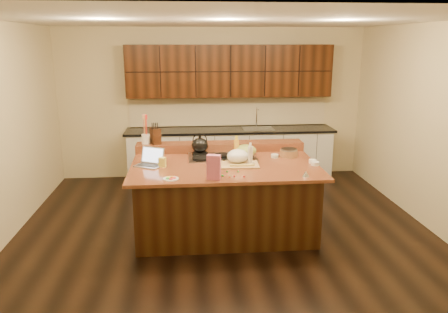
{
  "coord_description": "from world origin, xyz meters",
  "views": [
    {
      "loc": [
        -0.49,
        -5.43,
        2.46
      ],
      "look_at": [
        0.0,
        0.05,
        1.0
      ],
      "focal_mm": 35.0,
      "sensor_mm": 36.0,
      "label": 1
    }
  ],
  "objects": [
    {
      "name": "laptop",
      "position": [
        -0.95,
        -0.01,
        0.98
      ],
      "size": [
        0.41,
        0.38,
        0.23
      ],
      "rotation": [
        0.0,
        0.0,
        -0.49
      ],
      "color": "#B7B7BC",
      "rests_on": "island"
    },
    {
      "name": "gumdrop_11",
      "position": [
        -0.07,
        -0.57,
        0.93
      ],
      "size": [
        0.02,
        0.02,
        0.02
      ],
      "primitive_type": "ellipsoid",
      "color": "#198C26",
      "rests_on": "island"
    },
    {
      "name": "ramekin_b",
      "position": [
        0.71,
        0.24,
        0.94
      ],
      "size": [
        0.1,
        0.1,
        0.04
      ],
      "primitive_type": "cylinder",
      "rotation": [
        0.0,
        0.0,
        -0.01
      ],
      "color": "white",
      "rests_on": "island"
    },
    {
      "name": "room",
      "position": [
        0.0,
        0.0,
        1.35
      ],
      "size": [
        5.52,
        5.02,
        2.72
      ],
      "color": "black",
      "rests_on": "ground"
    },
    {
      "name": "kitchen_timer",
      "position": [
        0.9,
        -0.65,
        0.96
      ],
      "size": [
        0.1,
        0.1,
        0.07
      ],
      "primitive_type": "cone",
      "rotation": [
        0.0,
        0.0,
        0.39
      ],
      "color": "silver",
      "rests_on": "island"
    },
    {
      "name": "island",
      "position": [
        0.0,
        0.0,
        0.46
      ],
      "size": [
        2.4,
        1.6,
        0.92
      ],
      "color": "black",
      "rests_on": "ground"
    },
    {
      "name": "gumdrop_1",
      "position": [
        -0.0,
        -0.4,
        0.93
      ],
      "size": [
        0.02,
        0.02,
        0.02
      ],
      "primitive_type": "ellipsoid",
      "color": "#198C26",
      "rests_on": "island"
    },
    {
      "name": "utensil_crock",
      "position": [
        -1.06,
        0.7,
        1.11
      ],
      "size": [
        0.12,
        0.12,
        0.14
      ],
      "primitive_type": "cylinder",
      "rotation": [
        0.0,
        0.0,
        0.01
      ],
      "color": "white",
      "rests_on": "back_ledge"
    },
    {
      "name": "gumdrop_0",
      "position": [
        -0.23,
        -0.4,
        0.93
      ],
      "size": [
        0.02,
        0.02,
        0.02
      ],
      "primitive_type": "ellipsoid",
      "color": "red",
      "rests_on": "island"
    },
    {
      "name": "gumdrop_2",
      "position": [
        0.18,
        -0.61,
        0.93
      ],
      "size": [
        0.02,
        0.02,
        0.02
      ],
      "primitive_type": "ellipsoid",
      "color": "red",
      "rests_on": "island"
    },
    {
      "name": "green_bowl",
      "position": [
        0.3,
        0.17,
        1.04
      ],
      "size": [
        0.33,
        0.33,
        0.16
      ],
      "primitive_type": "ellipsoid",
      "rotation": [
        0.0,
        0.0,
        0.16
      ],
      "color": "olive",
      "rests_on": "cooktop"
    },
    {
      "name": "gumdrop_5",
      "position": [
        0.13,
        -0.41,
        0.93
      ],
      "size": [
        0.02,
        0.02,
        0.02
      ],
      "primitive_type": "ellipsoid",
      "color": "#198C26",
      "rests_on": "island"
    },
    {
      "name": "strainer_bowl",
      "position": [
        0.92,
        0.27,
        0.97
      ],
      "size": [
        0.29,
        0.29,
        0.09
      ],
      "primitive_type": "cylinder",
      "rotation": [
        0.0,
        0.0,
        -0.22
      ],
      "color": "#996B3F",
      "rests_on": "island"
    },
    {
      "name": "gumdrop_9",
      "position": [
        -0.08,
        -0.55,
        0.93
      ],
      "size": [
        0.02,
        0.02,
        0.02
      ],
      "primitive_type": "ellipsoid",
      "color": "#198C26",
      "rests_on": "island"
    },
    {
      "name": "candy_plate",
      "position": [
        -0.67,
        -0.61,
        0.93
      ],
      "size": [
        0.22,
        0.22,
        0.01
      ],
      "primitive_type": "cylinder",
      "rotation": [
        0.0,
        0.0,
        0.22
      ],
      "color": "white",
      "rests_on": "island"
    },
    {
      "name": "ramekin_a",
      "position": [
        1.15,
        -0.19,
        0.94
      ],
      "size": [
        0.11,
        0.11,
        0.04
      ],
      "primitive_type": "cylinder",
      "rotation": [
        0.0,
        0.0,
        0.1
      ],
      "color": "white",
      "rests_on": "island"
    },
    {
      "name": "gumdrop_10",
      "position": [
        -0.23,
        -0.43,
        0.93
      ],
      "size": [
        0.02,
        0.02,
        0.02
      ],
      "primitive_type": "ellipsoid",
      "color": "red",
      "rests_on": "island"
    },
    {
      "name": "kettle",
      "position": [
        -0.3,
        0.43,
        1.07
      ],
      "size": [
        0.28,
        0.28,
        0.2
      ],
      "primitive_type": "ellipsoid",
      "rotation": [
        0.0,
        0.0,
        -0.29
      ],
      "color": "black",
      "rests_on": "cooktop"
    },
    {
      "name": "back_ledge",
      "position": [
        0.0,
        0.7,
        0.98
      ],
      "size": [
        2.4,
        0.3,
        0.12
      ],
      "primitive_type": "cube",
      "color": "black",
      "rests_on": "island"
    },
    {
      "name": "gumdrop_7",
      "position": [
        -0.12,
        -0.57,
        0.93
      ],
      "size": [
        0.02,
        0.02,
        0.02
      ],
      "primitive_type": "ellipsoid",
      "color": "#198C26",
      "rests_on": "island"
    },
    {
      "name": "gumdrop_8",
      "position": [
        0.01,
        -0.62,
        0.93
      ],
      "size": [
        0.02,
        0.02,
        0.02
      ],
      "primitive_type": "ellipsoid",
      "color": "red",
      "rests_on": "island"
    },
    {
      "name": "gumdrop_4",
      "position": [
        0.06,
        -0.59,
        0.93
      ],
      "size": [
        0.02,
        0.02,
        0.02
      ],
      "primitive_type": "ellipsoid",
      "color": "red",
      "rests_on": "island"
    },
    {
      "name": "knife_block",
      "position": [
        -0.92,
        0.7,
        1.15
      ],
      "size": [
        0.17,
        0.21,
        0.23
      ],
      "primitive_type": "cube",
      "rotation": [
        0.0,
        0.0,
        0.37
      ],
      "color": "black",
      "rests_on": "back_ledge"
    },
    {
      "name": "gumdrop_6",
      "position": [
        -0.2,
        -0.49,
        0.93
      ],
      "size": [
        0.02,
        0.02,
        0.02
      ],
      "primitive_type": "ellipsoid",
      "color": "red",
      "rests_on": "island"
    },
    {
      "name": "vinegar_bottle",
      "position": [
        0.32,
        -0.13,
        1.04
      ],
      "size": [
        0.08,
        0.08,
        0.25
      ],
      "primitive_type": "cylinder",
      "rotation": [
        0.0,
        0.0,
        -0.28
      ],
      "color": "silver",
      "rests_on": "island"
    },
    {
      "name": "wooden_tray",
      "position": [
        0.17,
        -0.07,
        1.01
      ],
      "size": [
        0.49,
        0.39,
        0.19
      ],
      "rotation": [
        0.0,
        0.0,
        -0.05
      ],
      "color": "tan",
      "rests_on": "island"
    },
    {
      "name": "pink_bag",
      "position": [
        -0.18,
        -0.66,
        1.06
      ],
      "size": [
        0.17,
        0.12,
        0.29
      ],
      "primitive_type": "cube",
      "rotation": [
        0.0,
        0.0,
        -0.25
      ],
      "color": "#C45C7E",
      "rests_on": "island"
    },
    {
      "name": "oil_bottle",
      "position": [
        0.18,
        0.18,
        1.06
      ],
      "size": [
        0.08,
        0.08,
        0.27
      ],
      "primitive_type": "cylinder",
      "rotation": [
        0.0,
        0.0,
        -0.17
      ],
      "color": "gold",
      "rests_on": "island"
    },
    {
      "name": "package_box",
      "position": [
        -0.79,
        -0.09,
        0.98
      ],
      "size": [
        0.1,
        0.08,
        0.12
      ],
      "primitive_type": "cube",
      "rotation": [
        0.0,
        0.0,
        -0.28
      ],
      "color": "#E5DD51",
      "rests_on": "island"
    },
    {
      "name": "gumdrop_3",
      "position": [
        0.01,
        -0.59,
        0.93
      ],
      "size": [
        0.02,
        0.02,
        0.02
      ],
      "primitive_type": "ellipsoid",
      "color": "#198C26",
      "rests_on": "island"
    },
    {
      "name": "ramekin_c",
      "position": [
        1.15,
        -0.07,
        0.94
      ],
      "size": [
        0.13,
        0.13,
        0.04
      ],
      "primitive_type": "cylinder",
      "rotation": [
        0.0,
        0.0,
        0.42
      ],
      "color": "white",
      "rests_on": "island"
    },
    {
      "name": "cooktop",
      "position": [
        0.0,
        0.3,
        0.94
      ],
      "size": [
        0.92,
        0.52,
        0.05
      ],
      "color": "gray",
      "rests_on": "island"
    },
    {
      "name": "back_counter",
      "position": [
        0.3,
        2.23,
        0.98
      ],
      "size": [
        3.7,
        0.66,
        2.4
      ],
      "color": "silver",
      "rests_on": "ground"
    }
  ]
}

